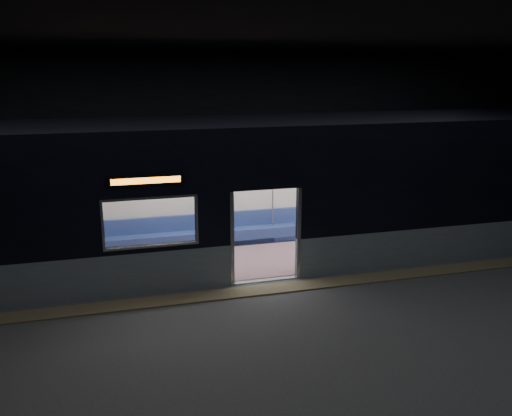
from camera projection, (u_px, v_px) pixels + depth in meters
name	position (u px, v px, depth m)	size (l,w,h in m)	color
station_floor	(280.00, 301.00, 10.83)	(24.00, 14.00, 0.01)	#47494C
station_envelope	(282.00, 116.00, 9.90)	(24.00, 14.00, 5.00)	black
tactile_strip	(272.00, 289.00, 11.34)	(22.80, 0.50, 0.03)	#8C7F59
metro_car	(248.00, 184.00, 12.73)	(18.00, 3.04, 3.35)	#93A3B0
passenger	(340.00, 208.00, 14.66)	(0.42, 0.73, 1.42)	black
handbag	(343.00, 215.00, 14.47)	(0.29, 0.25, 0.14)	black
transit_map	(324.00, 183.00, 14.69)	(0.94, 0.03, 0.61)	white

